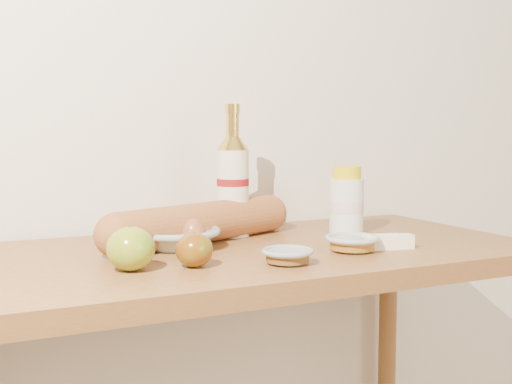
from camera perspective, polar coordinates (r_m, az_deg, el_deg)
back_wall at (r=1.64m, az=-5.52°, el=10.94°), size 3.50×0.02×2.60m
table at (r=1.37m, az=-0.54°, el=-10.04°), size 1.20×0.60×0.90m
bourbon_bottle at (r=1.48m, az=-2.07°, el=0.81°), size 0.09×0.09×0.30m
cream_bottle at (r=1.53m, az=8.05°, el=-0.95°), size 0.09×0.09×0.16m
egg_bowl at (r=1.35m, az=-7.10°, el=-3.87°), size 0.24×0.24×0.07m
baguette at (r=1.40m, az=-4.87°, el=-2.75°), size 0.53×0.28×0.09m
apple_yellowgreen at (r=1.14m, az=-11.07°, el=-4.97°), size 0.09×0.09×0.08m
apple_redgreen_front at (r=1.16m, az=-5.51°, el=-5.15°), size 0.09×0.09×0.06m
sugar_bowl at (r=1.19m, az=2.81°, el=-5.69°), size 0.10×0.10×0.03m
syrup_bowl at (r=1.32m, az=8.55°, el=-4.51°), size 0.11×0.11×0.03m
butter_stick at (r=1.36m, az=11.67°, el=-4.37°), size 0.11×0.05×0.03m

